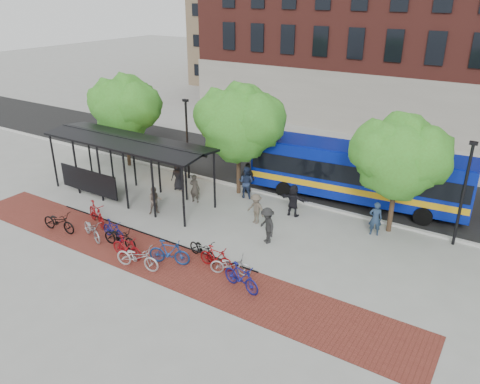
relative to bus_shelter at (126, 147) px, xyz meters
The scene contains 33 objects.
ground 8.68m from the bus_shelter, ahead, with size 160.00×160.00×0.00m, color #9E9E99.
asphalt_street 12.12m from the bus_shelter, 46.19° to the left, with size 160.00×8.00×0.01m, color black.
curb 9.74m from the bus_shelter, 28.84° to the left, with size 160.00×0.25×0.12m, color #B7B7B2.
brick_strip 8.19m from the bus_shelter, 36.40° to the right, with size 24.00×3.00×0.01m, color maroon.
bike_rack_rail 6.74m from the bus_shelter, 36.84° to the right, with size 12.00×0.05×0.95m, color black.
bus_shelter is the anchor object (origin of this frame).
tree_a 5.52m from the bus_shelter, 134.60° to the left, with size 4.90×4.00×6.18m.
tree_b 6.64m from the bus_shelter, 36.21° to the left, with size 5.15×4.20×6.47m.
tree_c 14.77m from the bus_shelter, 15.06° to the left, with size 4.66×3.80×5.92m.
lamp_post_left 4.24m from the bus_shelter, 74.47° to the left, with size 0.35×0.20×5.12m.
lamp_post_right 17.61m from the bus_shelter, 13.39° to the left, with size 0.35×0.20×5.12m.
bus 13.11m from the bus_shelter, 28.80° to the left, with size 12.20×3.74×3.24m.
bike_0 5.70m from the bus_shelter, 88.49° to the right, with size 0.71×2.03×1.07m, color black.
bike_1 4.47m from the bus_shelter, 72.24° to the right, with size 0.58×2.05×1.23m, color maroon.
bike_2 5.79m from the bus_shelter, 65.98° to the right, with size 0.66×1.91×1.00m, color gray.
bike_3 5.77m from the bus_shelter, 54.54° to the right, with size 0.46×1.62×0.98m, color navy.
bike_4 6.52m from the bus_shelter, 50.02° to the right, with size 0.68×1.94×1.02m, color black.
bike_5 7.46m from the bus_shelter, 46.73° to the right, with size 0.49×1.72×1.03m, color maroon.
bike_6 8.44m from the bus_shelter, 43.34° to the right, with size 0.74×2.12×1.11m, color #AFAFB2.
bike_7 8.52m from the bus_shelter, 33.57° to the right, with size 0.54×1.91×1.15m, color navy.
bike_8 8.85m from the bus_shelter, 23.45° to the right, with size 0.63×1.79×0.94m, color black.
bike_9 9.82m from the bus_shelter, 22.87° to the right, with size 0.49×1.74×1.04m, color maroon.
bike_10 10.59m from the bus_shelter, 21.55° to the right, with size 0.63×1.80×0.95m, color #A7A7A9.
bike_11 11.67m from the bus_shelter, 22.92° to the right, with size 0.54×1.89×1.14m, color navy.
pedestrian_0 3.60m from the bus_shelter, 53.60° to the left, with size 0.83×0.54×1.71m, color black.
pedestrian_1 4.52m from the bus_shelter, 19.72° to the left, with size 0.61×0.40×1.67m, color #3C3730.
pedestrian_2 7.11m from the bus_shelter, 30.64° to the left, with size 0.92×0.72×1.90m, color #212D4D.
pedestrian_3 8.35m from the bus_shelter, ahead, with size 1.05×0.60×1.62m, color brown.
pedestrian_4 7.24m from the bus_shelter, 37.70° to the left, with size 1.07×0.44×1.82m, color black.
pedestrian_5 9.88m from the bus_shelter, 16.60° to the left, with size 1.64×0.52×1.77m, color black.
pedestrian_7 14.10m from the bus_shelter, 12.41° to the left, with size 0.64×0.42×1.76m, color #22344F.
pedestrian_8 3.76m from the bus_shelter, 19.65° to the right, with size 0.75×0.59×1.55m, color brown.
pedestrian_9 9.74m from the bus_shelter, ahead, with size 1.17×0.67×1.81m, color black.
Camera 1 is at (10.85, -18.37, 11.21)m, focal length 35.00 mm.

